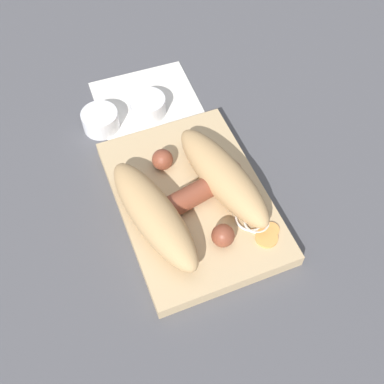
{
  "coord_description": "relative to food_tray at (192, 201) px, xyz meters",
  "views": [
    {
      "loc": [
        0.33,
        -0.13,
        0.55
      ],
      "look_at": [
        0.0,
        0.0,
        0.03
      ],
      "focal_mm": 45.0,
      "sensor_mm": 36.0,
      "label": 1
    }
  ],
  "objects": [
    {
      "name": "bread_roll",
      "position": [
        0.01,
        -0.01,
        0.03
      ],
      "size": [
        0.21,
        0.19,
        0.05
      ],
      "color": "tan",
      "rests_on": "food_tray"
    },
    {
      "name": "pickled_veggies",
      "position": [
        0.07,
        0.06,
        0.01
      ],
      "size": [
        0.07,
        0.05,
        0.0
      ],
      "color": "#F99E4C",
      "rests_on": "food_tray"
    },
    {
      "name": "food_tray",
      "position": [
        0.0,
        0.0,
        0.0
      ],
      "size": [
        0.27,
        0.19,
        0.02
      ],
      "color": "tan",
      "rests_on": "ground_plane"
    },
    {
      "name": "condiment_cup_far",
      "position": [
        -0.18,
        -0.08,
        0.0
      ],
      "size": [
        0.05,
        0.05,
        0.03
      ],
      "color": "white",
      "rests_on": "ground_plane"
    },
    {
      "name": "ground_plane",
      "position": [
        0.0,
        0.0,
        -0.01
      ],
      "size": [
        3.0,
        3.0,
        0.0
      ],
      "primitive_type": "plane",
      "color": "#4C4C51"
    },
    {
      "name": "condiment_cup_near",
      "position": [
        -0.18,
        -0.0,
        0.0
      ],
      "size": [
        0.05,
        0.05,
        0.03
      ],
      "color": "white",
      "rests_on": "ground_plane"
    },
    {
      "name": "napkin",
      "position": [
        -0.2,
        0.01,
        -0.01
      ],
      "size": [
        0.16,
        0.16,
        0.0
      ],
      "color": "white",
      "rests_on": "ground_plane"
    },
    {
      "name": "sausage",
      "position": [
        0.01,
        -0.0,
        0.03
      ],
      "size": [
        0.17,
        0.14,
        0.03
      ],
      "color": "brown",
      "rests_on": "food_tray"
    }
  ]
}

